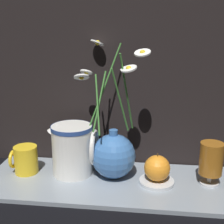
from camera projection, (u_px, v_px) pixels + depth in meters
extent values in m
plane|color=black|center=(112.00, 184.00, 0.90)|extent=(6.00, 6.00, 0.00)
cube|color=gray|center=(112.00, 182.00, 0.89)|extent=(0.74, 0.27, 0.01)
sphere|color=#3F72B7|center=(113.00, 156.00, 0.90)|extent=(0.13, 0.13, 0.13)
cylinder|color=#3F72B7|center=(113.00, 135.00, 0.89)|extent=(0.02, 0.02, 0.03)
cylinder|color=#3D7A33|center=(105.00, 86.00, 0.89)|extent=(0.09, 0.06, 0.24)
cylinder|color=white|center=(97.00, 43.00, 0.91)|extent=(0.06, 0.06, 0.02)
sphere|color=yellow|center=(97.00, 43.00, 0.91)|extent=(0.01, 0.01, 0.01)
cylinder|color=#3D7A33|center=(98.00, 104.00, 0.86)|extent=(0.03, 0.09, 0.15)
cylinder|color=white|center=(81.00, 77.00, 0.83)|extent=(0.05, 0.05, 0.02)
sphere|color=yellow|center=(81.00, 77.00, 0.83)|extent=(0.01, 0.01, 0.01)
cylinder|color=#3D7A33|center=(127.00, 94.00, 0.83)|extent=(0.04, 0.09, 0.22)
cylinder|color=white|center=(143.00, 53.00, 0.79)|extent=(0.05, 0.05, 0.02)
sphere|color=yellow|center=(143.00, 53.00, 0.79)|extent=(0.01, 0.01, 0.01)
cylinder|color=#3D7A33|center=(120.00, 101.00, 0.84)|extent=(0.05, 0.05, 0.18)
cylinder|color=white|center=(129.00, 69.00, 0.79)|extent=(0.06, 0.06, 0.02)
sphere|color=yellow|center=(129.00, 69.00, 0.79)|extent=(0.01, 0.01, 0.01)
cylinder|color=#3D7A33|center=(100.00, 101.00, 0.88)|extent=(0.03, 0.08, 0.16)
cylinder|color=white|center=(86.00, 72.00, 0.87)|extent=(0.04, 0.04, 0.02)
sphere|color=yellow|center=(86.00, 72.00, 0.87)|extent=(0.01, 0.01, 0.01)
cylinder|color=yellow|center=(26.00, 160.00, 0.93)|extent=(0.07, 0.07, 0.08)
torus|color=yellow|center=(13.00, 159.00, 0.94)|extent=(0.01, 0.06, 0.06)
cylinder|color=white|center=(72.00, 150.00, 0.92)|extent=(0.12, 0.12, 0.15)
cylinder|color=#2D4C93|center=(72.00, 128.00, 0.90)|extent=(0.12, 0.12, 0.01)
torus|color=white|center=(94.00, 147.00, 0.91)|extent=(0.01, 0.10, 0.10)
cone|color=white|center=(55.00, 128.00, 0.91)|extent=(0.04, 0.03, 0.04)
cylinder|color=silver|center=(209.00, 183.00, 0.87)|extent=(0.05, 0.05, 0.01)
cylinder|color=silver|center=(209.00, 178.00, 0.87)|extent=(0.01, 0.01, 0.03)
cylinder|color=#935619|center=(211.00, 159.00, 0.85)|extent=(0.06, 0.06, 0.09)
cylinder|color=silver|center=(157.00, 181.00, 0.88)|extent=(0.10, 0.10, 0.01)
sphere|color=orange|center=(157.00, 168.00, 0.87)|extent=(0.07, 0.07, 0.07)
cylinder|color=#4C3819|center=(158.00, 154.00, 0.86)|extent=(0.00, 0.00, 0.01)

